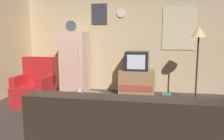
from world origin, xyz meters
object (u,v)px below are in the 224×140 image
Objects in this scene: crt_tv at (137,61)px; standing_lamp at (199,38)px; mug_ceramic_white at (81,95)px; tv_stand at (137,82)px; remote_control at (86,95)px; armchair at (35,88)px; wine_glass at (79,93)px; coffee_table at (83,108)px; fridge at (75,62)px; book_stack at (166,95)px; mug_ceramic_tan at (85,92)px.

crt_tv is 1.46m from standing_lamp.
tv_stand is at bearing 70.18° from mug_ceramic_white.
armchair is (-1.30, 0.71, -0.10)m from remote_control.
mug_ceramic_white is at bearing -109.82° from tv_stand.
tv_stand is 2.16m from mug_ceramic_white.
remote_control is (0.07, 0.11, -0.06)m from wine_glass.
remote_control is 1.49m from armchair.
tv_stand is at bearing 30.74° from armchair.
tv_stand is 2.02m from coffee_table.
wine_glass reaches higher than remote_control.
fridge is 8.54× the size of book_stack.
fridge is 1.61m from tv_stand.
mug_ceramic_white is (0.04, -0.01, -0.03)m from wine_glass.
tv_stand is 1.56× the size of crt_tv.
wine_glass is 0.15m from remote_control.
mug_ceramic_white is at bearing -141.44° from standing_lamp.
standing_lamp reaches higher than mug_ceramic_tan.
mug_ceramic_white reaches higher than coffee_table.
standing_lamp is (1.28, -0.42, 1.06)m from tv_stand.
armchair is at bearing 146.23° from wine_glass.
fridge reaches higher than armchair.
mug_ceramic_white reaches higher than remote_control.
standing_lamp is at bearing 63.16° from remote_control.
mug_ceramic_white is (0.81, -1.97, -0.28)m from fridge.
fridge is 2.11× the size of tv_stand.
wine_glass is at bearing -68.40° from fridge.
mug_ceramic_tan is at bearing -65.23° from fridge.
remote_control is at bearing -65.32° from fridge.
wine_glass is 2.45m from book_stack.
armchair reaches higher than tv_stand.
book_stack is (1.39, 1.80, -0.40)m from remote_control.
armchair is at bearing -111.81° from fridge.
armchair is (-1.24, 0.69, 0.13)m from coffee_table.
mug_ceramic_white is (-2.01, -1.60, -0.89)m from standing_lamp.
coffee_table is (-0.75, -1.87, -0.60)m from crt_tv.
tv_stand is at bearing 67.91° from mug_ceramic_tan.
crt_tv is 0.56× the size of armchair.
coffee_table is at bearing -178.26° from remote_control.
tv_stand is at bearing 69.09° from wine_glass.
mug_ceramic_tan is 0.11m from remote_control.
mug_ceramic_white is 1.52m from armchair.
wine_glass is 1.67× the size of mug_ceramic_tan.
mug_ceramic_tan is (0.81, -1.75, -0.28)m from fridge.
book_stack is (2.69, 1.09, -0.30)m from armchair.
tv_stand is 4.05× the size of book_stack.
standing_lamp is 3.51m from armchair.
mug_ceramic_white is at bearing -89.04° from mug_ceramic_tan.
coffee_table is at bearing -129.32° from book_stack.
crt_tv is at bearing 69.30° from wine_glass.
fridge is at bearing 68.19° from armchair.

